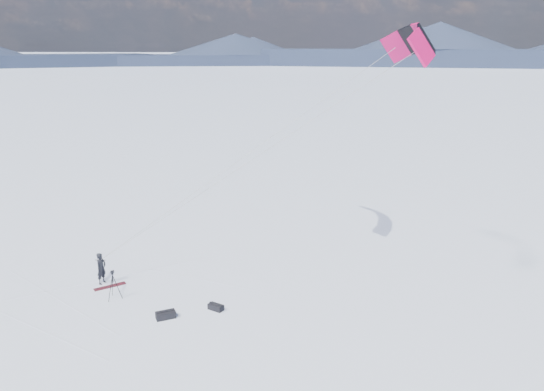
# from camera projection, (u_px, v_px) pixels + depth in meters

# --- Properties ---
(ground) EXTENTS (1800.00, 1800.00, 0.00)m
(ground) POSITION_uv_depth(u_px,v_px,m) (129.00, 299.00, 26.02)
(ground) COLOR white
(horizon_hills) EXTENTS (704.00, 704.42, 10.97)m
(horizon_hills) POSITION_uv_depth(u_px,v_px,m) (121.00, 203.00, 24.67)
(horizon_hills) COLOR #1A2536
(horizon_hills) RESTS_ON ground
(snow_tracks) EXTENTS (13.93, 9.84, 0.01)m
(snow_tracks) POSITION_uv_depth(u_px,v_px,m) (91.00, 296.00, 26.31)
(snow_tracks) COLOR silver
(snow_tracks) RESTS_ON ground
(snowkiter) EXTENTS (0.55, 0.70, 1.68)m
(snowkiter) POSITION_uv_depth(u_px,v_px,m) (103.00, 283.00, 27.76)
(snowkiter) COLOR black
(snowkiter) RESTS_ON ground
(snowboard) EXTENTS (1.44, 1.26, 0.04)m
(snowboard) POSITION_uv_depth(u_px,v_px,m) (110.00, 286.00, 27.35)
(snowboard) COLOR maroon
(snowboard) RESTS_ON ground
(tripod) EXTENTS (0.67, 0.72, 1.48)m
(tripod) POSITION_uv_depth(u_px,v_px,m) (113.00, 281.00, 25.82)
(tripod) COLOR black
(tripod) RESTS_ON ground
(gear_bag_a) EXTENTS (0.97, 0.80, 0.39)m
(gear_bag_a) POSITION_uv_depth(u_px,v_px,m) (166.00, 315.00, 24.15)
(gear_bag_a) COLOR black
(gear_bag_a) RESTS_ON ground
(gear_bag_b) EXTENTS (0.82, 0.64, 0.34)m
(gear_bag_b) POSITION_uv_depth(u_px,v_px,m) (216.00, 307.00, 24.94)
(gear_bag_b) COLOR black
(gear_bag_b) RESTS_ON ground
(power_kite) EXTENTS (16.49, 6.00, 11.70)m
(power_kite) POSITION_uv_depth(u_px,v_px,m) (412.00, 44.00, 24.34)
(power_kite) COLOR #C10A4E
(power_kite) RESTS_ON ground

